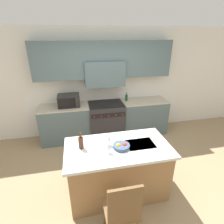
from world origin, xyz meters
The scene contains 12 objects.
ground_plane centered at (0.00, 0.00, 0.00)m, with size 10.00×10.00×0.00m, color #997F5B.
back_cabinetry centered at (0.00, 2.00, 1.59)m, with size 10.00×0.46×2.70m.
back_counter centered at (0.00, 1.75, 0.46)m, with size 3.25×0.62×0.92m.
range_stove centered at (0.00, 1.72, 0.46)m, with size 0.88×0.70×0.92m.
microwave centered at (-0.89, 1.74, 1.06)m, with size 0.51×0.37×0.28m.
kitchen_island centered at (-0.14, -0.12, 0.46)m, with size 1.64×0.88×0.90m.
island_chair centered at (-0.28, -0.93, 0.56)m, with size 0.42×0.40×1.02m.
wine_bottle centered at (-0.70, -0.03, 1.01)m, with size 0.08×0.08×0.27m.
wine_glass_near centered at (-0.31, -0.25, 1.03)m, with size 0.07×0.07×0.19m.
wine_glass_far centered at (-0.27, -0.05, 1.03)m, with size 0.07×0.07×0.19m.
fruit_bowl centered at (-0.09, -0.16, 0.94)m, with size 0.26×0.26×0.09m.
oil_bottle_on_counter centered at (0.56, 1.82, 1.01)m, with size 0.07×0.07×0.22m.
Camera 1 is at (-0.70, -2.32, 2.49)m, focal length 28.00 mm.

